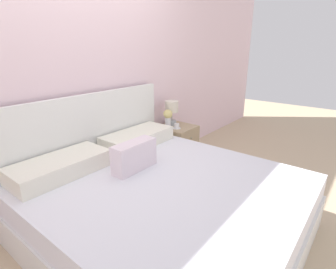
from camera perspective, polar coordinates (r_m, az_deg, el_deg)
ground_plane at (r=2.96m, az=-15.95°, el=-12.12°), size 12.00×12.00×0.00m
wall_back at (r=2.63m, az=-19.46°, el=13.71°), size 8.00×0.06×2.60m
bed at (r=2.23m, az=-2.18°, el=-14.26°), size 1.89×1.99×1.06m
nightstand at (r=3.45m, az=2.00°, el=-2.20°), size 0.41×0.44×0.50m
table_lamp at (r=3.37m, az=0.80°, el=5.48°), size 0.17×0.17×0.32m
flower_vase at (r=3.23m, az=-0.00°, el=3.85°), size 0.11×0.11×0.24m
teacup at (r=3.27m, az=1.90°, el=1.80°), size 0.10×0.10×0.06m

